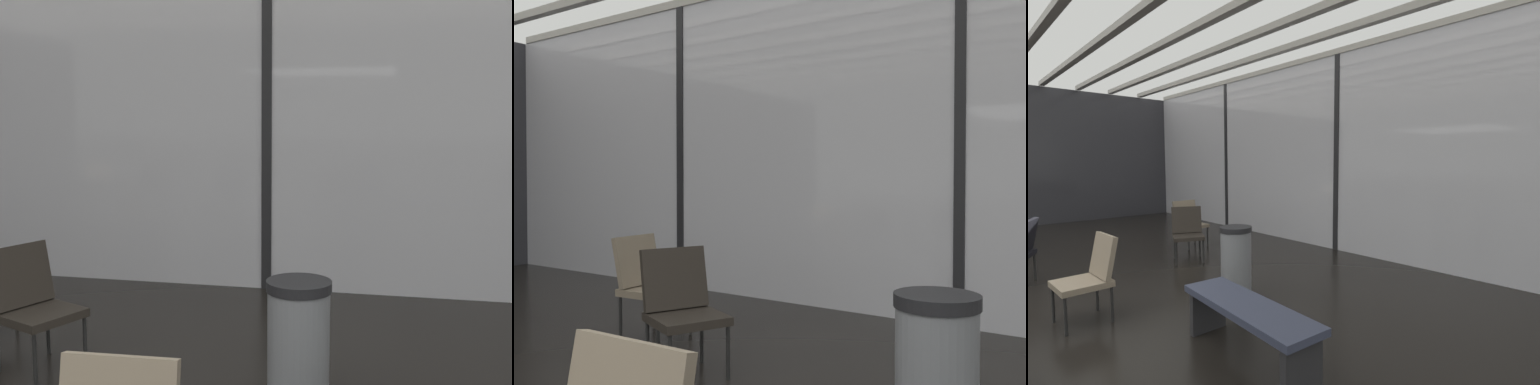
# 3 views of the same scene
# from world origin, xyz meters

# --- Properties ---
(glass_curtain_wall) EXTENTS (14.00, 0.08, 3.53)m
(glass_curtain_wall) POSITION_xyz_m (0.00, 5.20, 1.76)
(glass_curtain_wall) COLOR silver
(glass_curtain_wall) RESTS_ON ground
(window_mullion_1) EXTENTS (0.10, 0.12, 3.53)m
(window_mullion_1) POSITION_xyz_m (0.00, 5.20, 1.76)
(window_mullion_1) COLOR black
(window_mullion_1) RESTS_ON ground
(parked_airplane) EXTENTS (14.42, 4.11, 4.11)m
(parked_airplane) POSITION_xyz_m (-0.48, 10.60, 2.06)
(parked_airplane) COLOR silver
(parked_airplane) RESTS_ON ground
(lounge_chair_3) EXTENTS (0.67, 0.65, 0.87)m
(lounge_chair_3) POSITION_xyz_m (-1.24, 2.82, 0.49)
(lounge_chair_3) COLOR #28231E
(lounge_chair_3) RESTS_ON ground
(trash_bin) EXTENTS (0.38, 0.38, 0.86)m
(trash_bin) POSITION_xyz_m (0.73, 2.38, 0.43)
(trash_bin) COLOR slate
(trash_bin) RESTS_ON ground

